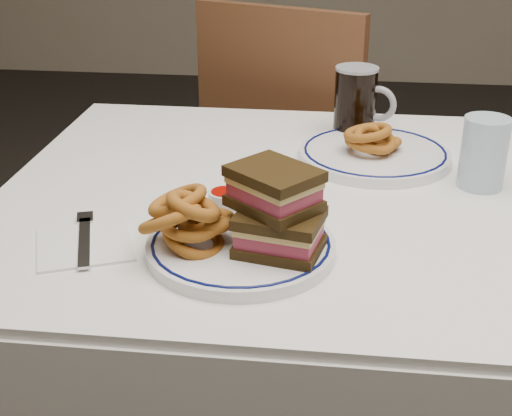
# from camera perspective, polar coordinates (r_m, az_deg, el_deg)

# --- Properties ---
(dining_table) EXTENTS (1.27, 0.87, 0.75)m
(dining_table) POSITION_cam_1_polar(r_m,az_deg,el_deg) (1.22, 9.88, -3.47)
(dining_table) COLOR silver
(dining_table) RESTS_ON floor
(chair_far) EXTENTS (0.56, 0.56, 0.94)m
(chair_far) POSITION_cam_1_polar(r_m,az_deg,el_deg) (1.92, 3.28, 3.59)
(chair_far) COLOR #4D2818
(chair_far) RESTS_ON floor
(main_plate) EXTENTS (0.26, 0.26, 0.02)m
(main_plate) POSITION_cam_1_polar(r_m,az_deg,el_deg) (0.97, -1.21, -3.07)
(main_plate) COLOR white
(main_plate) RESTS_ON dining_table
(reuben_sandwich) EXTENTS (0.14, 0.14, 0.11)m
(reuben_sandwich) POSITION_cam_1_polar(r_m,az_deg,el_deg) (0.93, 1.68, -0.19)
(reuben_sandwich) COLOR black
(reuben_sandwich) RESTS_ON main_plate
(onion_rings_main) EXTENTS (0.13, 0.12, 0.11)m
(onion_rings_main) POSITION_cam_1_polar(r_m,az_deg,el_deg) (0.95, -5.27, -0.98)
(onion_rings_main) COLOR brown
(onion_rings_main) RESTS_ON main_plate
(ketchup_ramekin) EXTENTS (0.05, 0.05, 0.03)m
(ketchup_ramekin) POSITION_cam_1_polar(r_m,az_deg,el_deg) (1.06, -2.51, 0.71)
(ketchup_ramekin) COLOR silver
(ketchup_ramekin) RESTS_ON main_plate
(beer_mug) EXTENTS (0.12, 0.08, 0.14)m
(beer_mug) POSITION_cam_1_polar(r_m,az_deg,el_deg) (1.41, 8.06, 8.42)
(beer_mug) COLOR black
(beer_mug) RESTS_ON dining_table
(water_glass) EXTENTS (0.07, 0.07, 0.12)m
(water_glass) POSITION_cam_1_polar(r_m,az_deg,el_deg) (1.22, 17.76, 4.22)
(water_glass) COLOR #A1BBD1
(water_glass) RESTS_ON dining_table
(far_plate) EXTENTS (0.27, 0.27, 0.02)m
(far_plate) POSITION_cam_1_polar(r_m,az_deg,el_deg) (1.31, 9.45, 4.26)
(far_plate) COLOR white
(far_plate) RESTS_ON dining_table
(onion_rings_far) EXTENTS (0.11, 0.10, 0.07)m
(onion_rings_far) POSITION_cam_1_polar(r_m,az_deg,el_deg) (1.29, 9.30, 5.42)
(onion_rings_far) COLOR brown
(onion_rings_far) RESTS_ON far_plate
(napkin_fork) EXTENTS (0.17, 0.18, 0.01)m
(napkin_fork) POSITION_cam_1_polar(r_m,az_deg,el_deg) (1.03, -13.55, -2.74)
(napkin_fork) COLOR white
(napkin_fork) RESTS_ON dining_table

